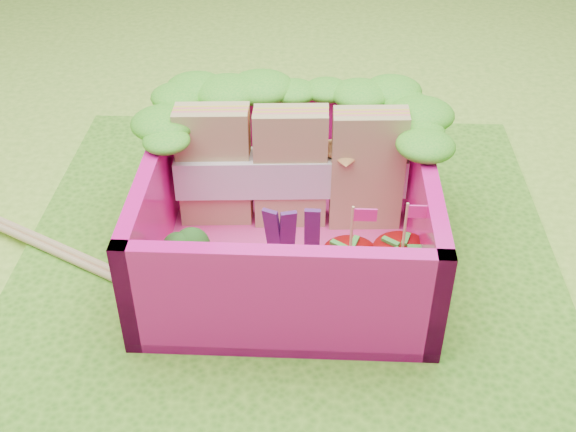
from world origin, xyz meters
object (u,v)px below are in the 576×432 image
(sandwich_stack, at_px, (292,169))
(chopsticks, at_px, (96,266))
(bento_box, at_px, (288,212))
(strawberry_left, at_px, (349,272))
(broccoli, at_px, (182,253))
(strawberry_right, at_px, (400,270))

(sandwich_stack, xyz_separation_m, chopsticks, (-0.91, -0.38, -0.33))
(sandwich_stack, height_order, chopsticks, sandwich_stack)
(bento_box, bearing_deg, strawberry_left, -47.23)
(sandwich_stack, bearing_deg, chopsticks, -157.43)
(broccoli, height_order, strawberry_right, strawberry_right)
(bento_box, relative_size, broccoli, 4.05)
(broccoli, bearing_deg, bento_box, 32.19)
(bento_box, xyz_separation_m, strawberry_right, (0.50, -0.29, -0.09))
(bento_box, bearing_deg, chopsticks, -171.69)
(broccoli, relative_size, strawberry_left, 0.67)
(bento_box, xyz_separation_m, strawberry_left, (0.28, -0.30, -0.10))
(sandwich_stack, relative_size, strawberry_right, 2.27)
(strawberry_right, bearing_deg, strawberry_left, -176.29)
(strawberry_right, bearing_deg, broccoli, 179.93)
(chopsticks, bearing_deg, strawberry_right, -6.23)
(broccoli, bearing_deg, chopsticks, 161.50)
(sandwich_stack, height_order, strawberry_left, sandwich_stack)
(bento_box, relative_size, strawberry_right, 2.63)
(sandwich_stack, height_order, broccoli, sandwich_stack)
(strawberry_right, distance_m, chopsticks, 1.43)
(sandwich_stack, relative_size, strawberry_left, 2.34)
(bento_box, xyz_separation_m, sandwich_stack, (0.01, 0.25, 0.08))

